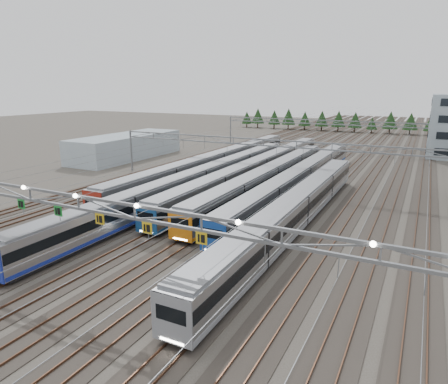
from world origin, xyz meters
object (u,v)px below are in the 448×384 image
at_px(west_shed, 127,146).
at_px(train_b, 198,181).
at_px(train_e, 302,177).
at_px(train_d, 269,178).
at_px(gantry_far, 326,126).
at_px(gantry_near, 77,205).
at_px(train_c, 259,168).
at_px(train_f, 296,210).
at_px(gantry_mid, 264,148).
at_px(train_a, 217,162).

bearing_deg(west_shed, train_b, -33.66).
xyz_separation_m(train_b, train_e, (13.50, 9.77, -0.00)).
bearing_deg(train_d, gantry_far, 92.69).
bearing_deg(train_d, train_b, -141.68).
xyz_separation_m(train_e, gantry_near, (-6.80, -39.85, 4.96)).
distance_m(train_c, train_e, 9.92).
relative_size(train_f, west_shed, 1.72).
xyz_separation_m(train_d, train_f, (9.00, -15.28, 0.05)).
height_order(train_c, train_f, train_f).
bearing_deg(train_b, train_c, 72.11).
distance_m(train_b, train_d, 11.47).
relative_size(gantry_near, west_shed, 1.88).
height_order(train_b, train_f, train_f).
xyz_separation_m(gantry_near, gantry_far, (0.05, 85.12, -0.70)).
bearing_deg(gantry_mid, gantry_far, 90.00).
height_order(train_d, gantry_near, gantry_near).
relative_size(train_a, gantry_mid, 1.15).
xyz_separation_m(gantry_mid, west_shed, (-38.78, 11.29, -3.67)).
xyz_separation_m(train_c, west_shed, (-36.53, 7.39, 0.59)).
xyz_separation_m(train_b, west_shed, (-32.03, 21.33, 0.58)).
bearing_deg(train_e, west_shed, 165.75).
height_order(train_c, gantry_far, gantry_far).
bearing_deg(gantry_mid, train_a, 157.31).
relative_size(train_d, gantry_near, 0.93).
relative_size(train_b, gantry_far, 1.19).
height_order(train_e, gantry_near, gantry_near).
bearing_deg(train_d, train_e, 30.53).
bearing_deg(train_b, gantry_mid, 56.08).
bearing_deg(train_a, train_c, -5.07).
relative_size(train_b, train_d, 1.28).
distance_m(train_c, gantry_far, 41.38).
relative_size(train_d, train_f, 1.02).
bearing_deg(train_e, train_b, -144.12).
bearing_deg(gantry_mid, train_d, -52.42).
height_order(train_e, west_shed, west_shed).
distance_m(train_d, west_shed, 43.43).
distance_m(train_a, gantry_near, 46.45).
relative_size(train_a, train_d, 1.24).
bearing_deg(west_shed, train_a, -13.46).
bearing_deg(gantry_far, west_shed, -139.00).
relative_size(train_c, train_f, 1.28).
xyz_separation_m(train_c, gantry_mid, (2.25, -3.90, 4.26)).
bearing_deg(gantry_mid, train_b, -123.92).
bearing_deg(train_a, train_e, -15.45).
bearing_deg(train_d, gantry_mid, 127.58).
bearing_deg(west_shed, gantry_far, 41.00).
distance_m(train_f, gantry_far, 64.33).
xyz_separation_m(gantry_far, west_shed, (-38.78, -33.71, -3.67)).
distance_m(train_e, west_shed, 46.98).
height_order(gantry_near, gantry_far, gantry_near).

